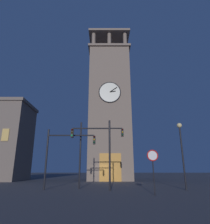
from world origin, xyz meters
name	(u,v)px	position (x,y,z in m)	size (l,w,h in m)	color
ground_plane	(104,182)	(0.00, 0.00, 0.00)	(200.00, 200.00, 0.00)	#424247
clocktower	(109,110)	(-0.91, -5.09, 11.87)	(7.50, 7.61, 28.46)	gray
traffic_signal_near	(94,144)	(0.88, 9.56, 4.00)	(4.17, 0.41, 6.06)	black
traffic_signal_mid	(97,144)	(0.56, 11.41, 3.72)	(3.42, 0.41, 5.79)	black
traffic_signal_far	(64,148)	(3.50, 10.63, 3.45)	(4.35, 0.41, 5.15)	black
street_lamp	(181,143)	(-6.87, 10.80, 3.92)	(0.44, 0.44, 5.70)	black
no_horn_sign	(153,159)	(-3.37, 14.47, 2.31)	(0.78, 0.14, 2.95)	black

